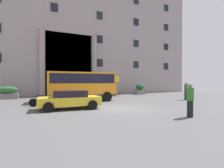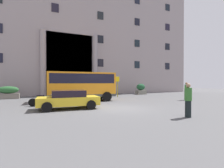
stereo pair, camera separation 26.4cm
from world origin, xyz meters
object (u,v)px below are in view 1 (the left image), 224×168
(orange_minibus, at_px, (82,84))
(hedge_planter_far_east, at_px, (83,92))
(pedestrian_man_red_shirt, at_px, (186,91))
(bus_stop_sign, at_px, (117,84))
(white_taxi_kerbside, at_px, (70,99))
(hedge_planter_entrance_left, at_px, (140,89))
(hedge_planter_far_west, at_px, (7,93))
(pedestrian_child_trailing, at_px, (190,100))
(scooter_by_planter, at_px, (43,100))

(orange_minibus, height_order, hedge_planter_far_east, orange_minibus)
(hedge_planter_far_east, relative_size, pedestrian_man_red_shirt, 1.01)
(orange_minibus, bearing_deg, bus_stop_sign, 27.62)
(orange_minibus, xyz_separation_m, bus_stop_sign, (4.86, 2.18, -0.09))
(bus_stop_sign, height_order, white_taxi_kerbside, bus_stop_sign)
(hedge_planter_entrance_left, distance_m, hedge_planter_far_east, 8.61)
(hedge_planter_far_west, xyz_separation_m, white_taxi_kerbside, (4.94, -9.30, 0.00))
(orange_minibus, relative_size, pedestrian_child_trailing, 3.61)
(hedge_planter_entrance_left, distance_m, scooter_by_planter, 15.28)
(bus_stop_sign, relative_size, hedge_planter_entrance_left, 1.58)
(hedge_planter_entrance_left, height_order, scooter_by_planter, hedge_planter_entrance_left)
(scooter_by_planter, distance_m, pedestrian_child_trailing, 9.98)
(orange_minibus, bearing_deg, hedge_planter_entrance_left, 29.85)
(orange_minibus, xyz_separation_m, hedge_planter_far_east, (1.38, 4.87, -1.01))
(bus_stop_sign, height_order, pedestrian_man_red_shirt, bus_stop_sign)
(white_taxi_kerbside, bearing_deg, scooter_by_planter, 130.97)
(hedge_planter_entrance_left, height_order, white_taxi_kerbside, hedge_planter_entrance_left)
(orange_minibus, height_order, bus_stop_sign, orange_minibus)
(hedge_planter_far_east, height_order, scooter_by_planter, hedge_planter_far_east)
(hedge_planter_far_east, bearing_deg, white_taxi_kerbside, -109.73)
(hedge_planter_far_east, height_order, white_taxi_kerbside, hedge_planter_far_east)
(hedge_planter_far_west, bearing_deg, bus_stop_sign, -13.74)
(bus_stop_sign, bearing_deg, scooter_by_planter, -152.34)
(white_taxi_kerbside, height_order, pedestrian_man_red_shirt, pedestrian_man_red_shirt)
(hedge_planter_far_west, bearing_deg, white_taxi_kerbside, -62.03)
(orange_minibus, relative_size, pedestrian_man_red_shirt, 3.53)
(white_taxi_kerbside, bearing_deg, hedge_planter_entrance_left, 40.60)
(orange_minibus, height_order, hedge_planter_entrance_left, orange_minibus)
(orange_minibus, distance_m, pedestrian_child_trailing, 10.08)
(white_taxi_kerbside, distance_m, pedestrian_child_trailing, 7.37)
(hedge_planter_entrance_left, xyz_separation_m, pedestrian_child_trailing, (-6.69, -14.44, 0.12))
(orange_minibus, height_order, pedestrian_child_trailing, orange_minibus)
(hedge_planter_entrance_left, distance_m, pedestrian_child_trailing, 15.91)
(hedge_planter_entrance_left, height_order, pedestrian_child_trailing, pedestrian_child_trailing)
(bus_stop_sign, bearing_deg, hedge_planter_entrance_left, 28.37)
(white_taxi_kerbside, bearing_deg, orange_minibus, 68.90)
(orange_minibus, distance_m, white_taxi_kerbside, 4.76)
(orange_minibus, relative_size, bus_stop_sign, 2.54)
(pedestrian_man_red_shirt, bearing_deg, orange_minibus, 69.60)
(bus_stop_sign, xyz_separation_m, scooter_by_planter, (-8.37, -4.38, -1.09))
(scooter_by_planter, xyz_separation_m, pedestrian_man_red_shirt, (13.30, -1.33, 0.45))
(hedge_planter_entrance_left, bearing_deg, pedestrian_man_red_shirt, -91.38)
(orange_minibus, height_order, white_taxi_kerbside, orange_minibus)
(hedge_planter_entrance_left, relative_size, scooter_by_planter, 0.78)
(hedge_planter_far_east, xyz_separation_m, scooter_by_planter, (-4.89, -7.07, -0.16))
(bus_stop_sign, height_order, scooter_by_planter, bus_stop_sign)
(hedge_planter_entrance_left, distance_m, white_taxi_kerbside, 15.04)
(orange_minibus, relative_size, scooter_by_planter, 3.13)
(hedge_planter_entrance_left, bearing_deg, hedge_planter_far_east, -179.45)
(bus_stop_sign, relative_size, hedge_planter_far_west, 1.17)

